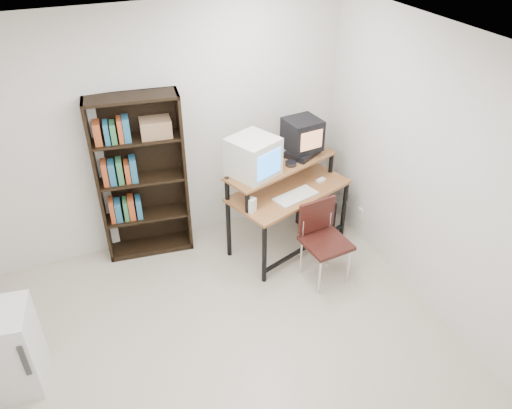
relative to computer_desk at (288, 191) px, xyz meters
name	(u,v)px	position (x,y,z in m)	size (l,w,h in m)	color
floor	(233,360)	(-1.14, -1.33, -0.70)	(4.00, 4.00, 0.01)	beige
ceiling	(221,65)	(-1.14, -1.33, 1.90)	(4.00, 4.00, 0.01)	white
back_wall	(163,133)	(-1.14, 0.67, 0.60)	(4.00, 0.01, 2.60)	silver
right_wall	(448,187)	(0.86, -1.33, 0.60)	(0.01, 4.00, 2.60)	silver
computer_desk	(288,191)	(0.00, 0.00, 0.00)	(1.45, 1.04, 0.98)	#985E31
crt_monitor	(253,157)	(-0.38, 0.03, 0.47)	(0.57, 0.57, 0.41)	silver
vcr	(302,153)	(0.26, 0.20, 0.31)	(0.36, 0.26, 0.08)	black
crt_tv	(302,134)	(0.27, 0.24, 0.52)	(0.39, 0.39, 0.33)	black
cd_spindle	(291,164)	(0.05, 0.05, 0.30)	(0.12, 0.12, 0.05)	#26262B
keyboard	(296,197)	(0.00, -0.19, 0.04)	(0.47, 0.21, 0.04)	silver
mousepad	(320,182)	(0.39, -0.01, 0.02)	(0.22, 0.18, 0.01)	black
mouse	(321,180)	(0.40, 0.00, 0.04)	(0.10, 0.06, 0.03)	white
desk_speaker	(251,206)	(-0.53, -0.26, 0.11)	(0.08, 0.07, 0.17)	silver
pc_tower	(316,213)	(0.45, 0.13, -0.49)	(0.20, 0.45, 0.42)	black
school_chair	(322,234)	(0.10, -0.62, -0.17)	(0.47, 0.47, 0.86)	black
bookshelf	(141,176)	(-1.44, 0.53, 0.23)	(0.93, 0.41, 1.81)	black
mini_fridge	(7,350)	(-2.86, -0.86, -0.31)	(0.52, 0.53, 0.78)	silver
wall_outlet	(360,213)	(0.85, -0.18, -0.40)	(0.02, 0.08, 0.12)	beige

